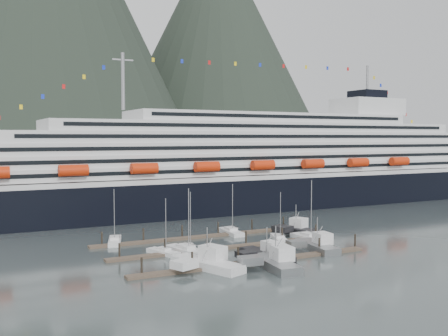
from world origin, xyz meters
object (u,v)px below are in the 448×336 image
at_px(sailboat_d, 279,239).
at_px(sailboat_e, 115,241).
at_px(sailboat_c, 190,249).
at_px(trawler_b, 275,263).
at_px(cruise_ship, 246,170).
at_px(sailboat_h, 308,238).
at_px(sailboat_b, 186,251).
at_px(trawler_e, 295,230).
at_px(sailboat_a, 163,252).
at_px(trawler_c, 266,254).
at_px(trawler_d, 316,246).
at_px(trawler_a, 207,263).
at_px(sailboat_f, 231,232).

distance_m(sailboat_d, sailboat_e, 35.51).
distance_m(sailboat_c, sailboat_e, 18.15).
bearing_deg(trawler_b, cruise_ship, -19.50).
distance_m(sailboat_h, trawler_b, 26.74).
distance_m(sailboat_b, trawler_e, 31.94).
bearing_deg(trawler_e, sailboat_a, 79.80).
relative_size(sailboat_e, sailboat_h, 0.88).
bearing_deg(sailboat_b, sailboat_c, -56.37).
bearing_deg(trawler_c, trawler_b, 152.60).
xyz_separation_m(trawler_d, trawler_e, (6.63, 16.73, 0.02)).
bearing_deg(trawler_e, sailboat_b, 83.06).
bearing_deg(sailboat_d, trawler_a, 142.19).
relative_size(cruise_ship, sailboat_h, 15.26).
bearing_deg(trawler_b, sailboat_b, 33.26).
xyz_separation_m(cruise_ship, sailboat_d, (-20.12, -49.92, -11.66)).
height_order(cruise_ship, sailboat_c, cruise_ship).
height_order(sailboat_d, sailboat_f, sailboat_f).
distance_m(cruise_ship, sailboat_f, 47.60).
xyz_separation_m(sailboat_b, sailboat_d, (23.09, 2.09, -0.04)).
xyz_separation_m(sailboat_f, trawler_b, (-8.30, -31.73, 0.58)).
bearing_deg(cruise_ship, sailboat_h, -105.12).
xyz_separation_m(trawler_b, trawler_d, (15.43, 8.60, -0.07)).
height_order(sailboat_a, trawler_a, sailboat_a).
distance_m(sailboat_e, sailboat_h, 41.95).
bearing_deg(sailboat_c, sailboat_b, 145.44).
height_order(sailboat_f, sailboat_h, sailboat_h).
bearing_deg(trawler_e, sailboat_f, 44.69).
xyz_separation_m(sailboat_f, trawler_d, (7.13, -23.13, 0.50)).
distance_m(sailboat_f, trawler_c, 25.61).
bearing_deg(trawler_a, trawler_d, -103.86).
xyz_separation_m(trawler_a, trawler_b, (10.47, -5.31, 0.02)).
relative_size(sailboat_a, trawler_c, 0.86).
relative_size(sailboat_d, sailboat_h, 0.81).
distance_m(sailboat_c, sailboat_f, 19.92).
bearing_deg(sailboat_c, trawler_a, 177.03).
relative_size(sailboat_c, trawler_a, 0.83).
height_order(trawler_d, trawler_e, trawler_e).
height_order(sailboat_b, sailboat_f, sailboat_b).
height_order(cruise_ship, sailboat_h, cruise_ship).
bearing_deg(sailboat_c, trawler_b, -150.17).
bearing_deg(sailboat_b, trawler_b, -166.19).
distance_m(sailboat_d, sailboat_h, 6.44).
height_order(cruise_ship, trawler_d, cruise_ship).
relative_size(cruise_ship, trawler_e, 17.22).
xyz_separation_m(trawler_a, trawler_e, (32.52, 20.01, -0.03)).
bearing_deg(sailboat_c, trawler_c, -133.14).
bearing_deg(sailboat_d, sailboat_b, 116.44).
xyz_separation_m(cruise_ship, trawler_b, (-34.20, -69.93, -11.04)).
bearing_deg(sailboat_a, sailboat_h, -112.65).
height_order(sailboat_b, sailboat_d, sailboat_b).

